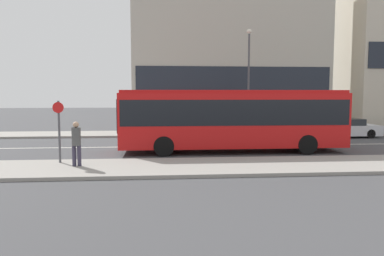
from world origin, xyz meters
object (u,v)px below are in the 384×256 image
bus_stop_sign (59,127)px  pedestrian_near_stop (76,141)px  parked_car_0 (344,128)px  city_bus (232,116)px  street_lamp (249,71)px

bus_stop_sign → pedestrian_near_stop: bearing=-43.7°
parked_car_0 → bus_stop_sign: bus_stop_sign is taller
parked_car_0 → pedestrian_near_stop: pedestrian_near_stop is taller
city_bus → bus_stop_sign: (-7.70, -3.08, -0.19)m
parked_car_0 → bus_stop_sign: size_ratio=1.78×
city_bus → street_lamp: 8.53m
pedestrian_near_stop → parked_car_0: bearing=-142.0°
city_bus → street_lamp: size_ratio=1.53×
city_bus → pedestrian_near_stop: 7.90m
bus_stop_sign → street_lamp: bearing=46.0°
pedestrian_near_stop → bus_stop_sign: 1.27m
parked_car_0 → bus_stop_sign: 18.71m
pedestrian_near_stop → bus_stop_sign: (-0.85, 0.81, 0.49)m
street_lamp → city_bus: bearing=-109.1°
city_bus → parked_car_0: city_bus is taller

